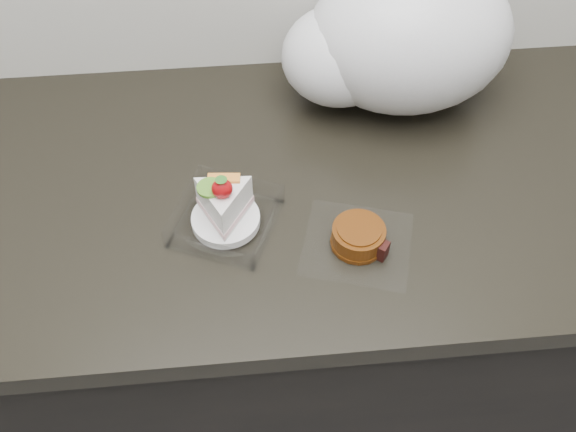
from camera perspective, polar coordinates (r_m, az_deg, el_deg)
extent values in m
cube|color=black|center=(1.44, -0.34, -9.51)|extent=(2.00, 0.60, 0.86)
cube|color=black|center=(1.07, -0.45, 2.51)|extent=(2.04, 0.64, 0.04)
cube|color=white|center=(1.00, -5.51, -0.63)|extent=(0.19, 0.19, 0.00)
cylinder|color=white|center=(0.99, -5.55, -0.30)|extent=(0.11, 0.11, 0.01)
ellipsoid|color=red|center=(0.92, -5.88, 2.43)|extent=(0.03, 0.03, 0.03)
cone|color=#2D7223|center=(0.91, -5.96, 3.08)|extent=(0.02, 0.02, 0.01)
cylinder|color=#5FA931|center=(0.94, -6.97, 2.51)|extent=(0.04, 0.04, 0.00)
cube|color=orange|center=(0.95, -5.73, 3.36)|extent=(0.05, 0.02, 0.00)
cube|color=white|center=(0.98, 6.18, -2.44)|extent=(0.20, 0.19, 0.00)
cylinder|color=#5C2A0A|center=(0.96, 6.27, -1.81)|extent=(0.09, 0.09, 0.03)
cylinder|color=#5C2A0A|center=(0.97, 6.20, -2.28)|extent=(0.09, 0.09, 0.01)
cylinder|color=#5C2A0A|center=(0.95, 6.36, -1.13)|extent=(0.07, 0.07, 0.00)
cube|color=black|center=(0.96, 8.18, -2.96)|extent=(0.03, 0.03, 0.03)
ellipsoid|color=white|center=(1.15, 10.71, 15.41)|extent=(0.41, 0.35, 0.26)
ellipsoid|color=white|center=(1.13, 4.70, 13.99)|extent=(0.24, 0.23, 0.17)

